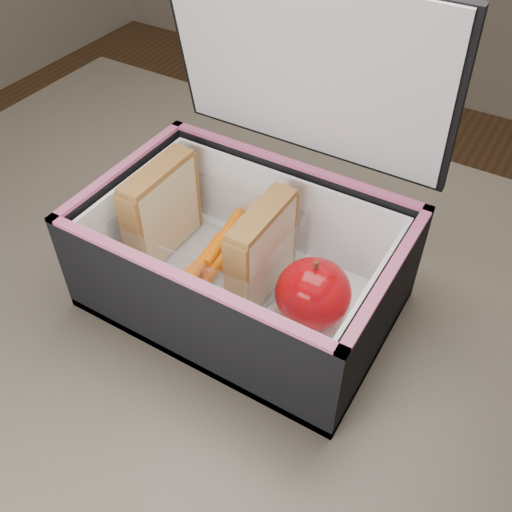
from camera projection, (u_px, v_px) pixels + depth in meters
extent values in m
cube|color=#50483E|center=(260.00, 319.00, 0.65)|extent=(1.20, 0.80, 0.03)
cube|color=#382D26|center=(134.00, 230.00, 1.33)|extent=(0.05, 0.05, 0.72)
cube|color=black|center=(307.00, 70.00, 0.58)|extent=(0.32, 0.05, 0.20)
cube|color=beige|center=(156.00, 209.00, 0.66)|extent=(0.01, 0.10, 0.11)
cube|color=#D56879|center=(163.00, 214.00, 0.66)|extent=(0.01, 0.10, 0.10)
cube|color=beige|center=(168.00, 214.00, 0.65)|extent=(0.01, 0.10, 0.11)
cube|color=brown|center=(156.00, 171.00, 0.62)|extent=(0.03, 0.10, 0.01)
cube|color=beige|center=(255.00, 251.00, 0.61)|extent=(0.01, 0.10, 0.10)
cube|color=#D56879|center=(262.00, 256.00, 0.61)|extent=(0.01, 0.09, 0.10)
cube|color=beige|center=(269.00, 256.00, 0.60)|extent=(0.01, 0.10, 0.10)
cube|color=brown|center=(262.00, 214.00, 0.57)|extent=(0.03, 0.10, 0.01)
cylinder|color=orange|center=(216.00, 250.00, 0.68)|extent=(0.03, 0.10, 0.01)
cylinder|color=orange|center=(231.00, 241.00, 0.67)|extent=(0.03, 0.10, 0.01)
cylinder|color=orange|center=(200.00, 264.00, 0.63)|extent=(0.02, 0.10, 0.01)
cylinder|color=orange|center=(206.00, 262.00, 0.66)|extent=(0.03, 0.10, 0.01)
cylinder|color=orange|center=(214.00, 254.00, 0.66)|extent=(0.03, 0.10, 0.01)
cylinder|color=orange|center=(223.00, 236.00, 0.66)|extent=(0.03, 0.10, 0.01)
cylinder|color=orange|center=(212.00, 274.00, 0.65)|extent=(0.01, 0.10, 0.01)
cylinder|color=orange|center=(230.00, 248.00, 0.66)|extent=(0.01, 0.10, 0.01)
cube|color=white|center=(314.00, 316.00, 0.61)|extent=(0.10, 0.10, 0.01)
ellipsoid|color=maroon|center=(313.00, 293.00, 0.58)|extent=(0.10, 0.10, 0.07)
cylinder|color=#472F19|center=(316.00, 265.00, 0.55)|extent=(0.01, 0.01, 0.01)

